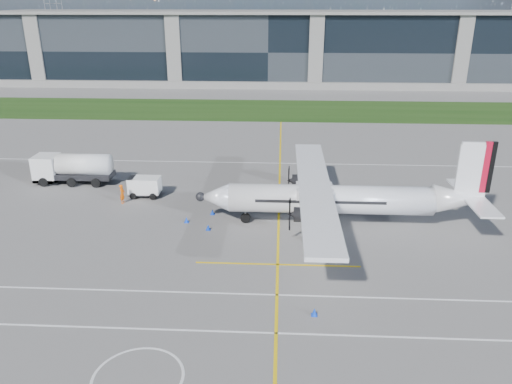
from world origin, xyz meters
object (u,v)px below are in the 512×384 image
Objects in this scene: fuel_tanker_truck at (68,168)px; safety_cone_nose_stbd at (212,212)px; baggage_tug at (145,187)px; safety_cone_stbdwing at (303,172)px; safety_cone_nose_port at (208,227)px; safety_cone_portwing at (314,312)px; ground_crew_person at (122,192)px; safety_cone_fwd at (186,220)px; pylon_west at (54,8)px; turboprop_aircraft at (342,183)px.

safety_cone_nose_stbd is at bearing -24.78° from fuel_tanker_truck.
safety_cone_stbdwing is at bearing 25.09° from baggage_tug.
safety_cone_nose_port and safety_cone_stbdwing have the same top height.
safety_cone_nose_stbd is (-8.25, 14.89, 0.00)m from safety_cone_portwing.
baggage_tug is at bearing 134.73° from safety_cone_nose_port.
safety_cone_stbdwing is 14.23m from safety_cone_nose_stbd.
safety_cone_stbdwing is at bearing -59.51° from ground_crew_person.
ground_crew_person is 4.22× the size of safety_cone_fwd.
fuel_tanker_truck reaches higher than safety_cone_fwd.
pylon_west reaches higher than safety_cone_nose_port.
safety_cone_nose_stbd is (8.83, -2.26, -0.80)m from ground_crew_person.
ground_crew_person is at bearing 148.41° from safety_cone_nose_port.
safety_cone_stbdwing and safety_cone_fwd have the same top height.
ground_crew_person is 4.22× the size of safety_cone_portwing.
fuel_tanker_truck is at bearing 146.69° from safety_cone_fwd.
turboprop_aircraft is at bearing -8.17° from safety_cone_nose_stbd.
ground_crew_person is at bearing 134.88° from safety_cone_portwing.
pylon_west is 166.83m from safety_cone_nose_stbd.
turboprop_aircraft is 14.05m from safety_cone_portwing.
pylon_west is 60.00× the size of safety_cone_fwd.
pylon_west is at bearing 116.02° from baggage_tug.
pylon_west is at bearing 116.72° from safety_cone_fwd.
safety_cone_fwd is at bearing -63.28° from pylon_west.
safety_cone_nose_stbd is (-11.13, 1.60, -3.50)m from turboprop_aircraft.
safety_cone_stbdwing is at bearing 60.08° from safety_cone_nose_port.
safety_cone_nose_stbd is at bearing -126.66° from safety_cone_stbdwing.
baggage_tug is at bearing -39.75° from ground_crew_person.
turboprop_aircraft reaches higher than safety_cone_fwd.
safety_cone_fwd is at bearing 146.24° from safety_cone_nose_port.
fuel_tanker_truck is 9.56m from baggage_tug.
fuel_tanker_truck is at bearing 159.47° from baggage_tug.
turboprop_aircraft is 50.07× the size of safety_cone_nose_port.
safety_cone_nose_port is at bearing -45.27° from baggage_tug.
safety_cone_fwd is at bearing -48.94° from baggage_tug.
turboprop_aircraft reaches higher than safety_cone_stbdwing.
safety_cone_nose_stbd is (-0.07, 3.22, 0.00)m from safety_cone_nose_port.
turboprop_aircraft is 19.36m from baggage_tug.
fuel_tanker_truck is at bearing 146.63° from safety_cone_nose_port.
fuel_tanker_truck reaches higher than ground_crew_person.
pylon_west reaches higher than baggage_tug.
safety_cone_nose_port is (7.24, -7.30, -0.71)m from baggage_tug.
turboprop_aircraft is 28.76m from fuel_tanker_truck.
fuel_tanker_truck is 33.06m from safety_cone_portwing.
pylon_west is 153.11m from fuel_tanker_truck.
pylon_west is 14.23× the size of ground_crew_person.
pylon_west is at bearing 117.63° from safety_cone_nose_stbd.
safety_cone_stbdwing is 1.00× the size of safety_cone_fwd.
safety_cone_portwing is 14.25m from safety_cone_nose_port.
safety_cone_nose_port is (8.90, -5.48, -0.80)m from ground_crew_person.
turboprop_aircraft is 50.07× the size of safety_cone_nose_stbd.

